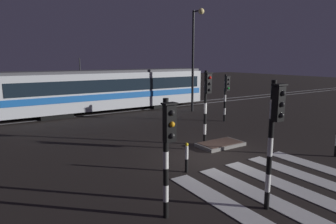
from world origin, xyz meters
name	(u,v)px	position (x,y,z in m)	size (l,w,h in m)	color
ground_plane	(214,157)	(0.00, 0.00, 0.00)	(120.00, 120.00, 0.00)	black
rail_near	(107,113)	(0.00, 12.10, 0.01)	(80.00, 0.12, 0.03)	#59595E
rail_far	(100,111)	(0.00, 13.53, 0.01)	(80.00, 0.12, 0.03)	#59595E
crosswalk_zebra	(282,184)	(0.00, -3.33, 0.01)	(5.82, 4.69, 0.02)	silver
traffic_island	(220,144)	(1.34, 1.04, 0.09)	(2.19, 1.24, 0.18)	slate
traffic_light_median_centre	(207,97)	(0.87, 1.56, 2.35)	(0.36, 0.42, 3.56)	black
traffic_light_kerb_mid_left	(274,127)	(-1.75, -4.22, 2.34)	(0.36, 0.42, 3.55)	black
traffic_light_corner_far_right	(226,91)	(5.52, 5.08, 2.04)	(0.36, 0.42, 3.10)	black
traffic_light_corner_near_left	(168,142)	(-4.33, -3.09, 2.07)	(0.36, 0.42, 3.14)	black
street_lamp_trackside_right	(195,49)	(6.02, 9.08, 4.83)	(0.44, 1.21, 7.69)	black
tram	(111,89)	(0.74, 12.81, 1.75)	(16.00, 2.58, 4.15)	silver
bollard_island_edge	(187,157)	(-1.99, -0.75, 0.56)	(0.12, 0.12, 1.11)	black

